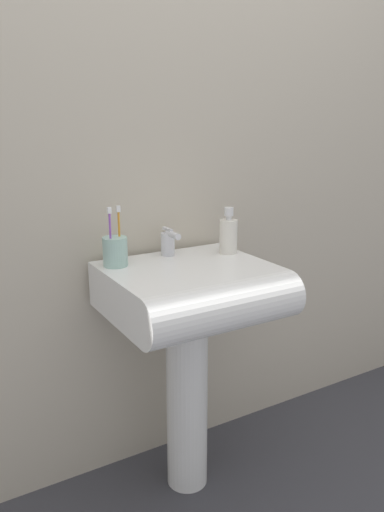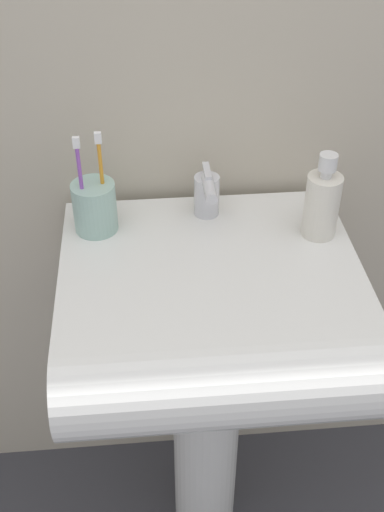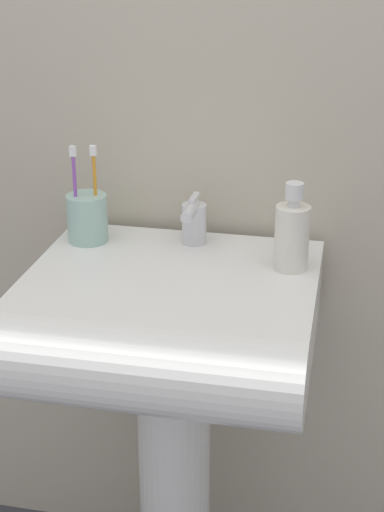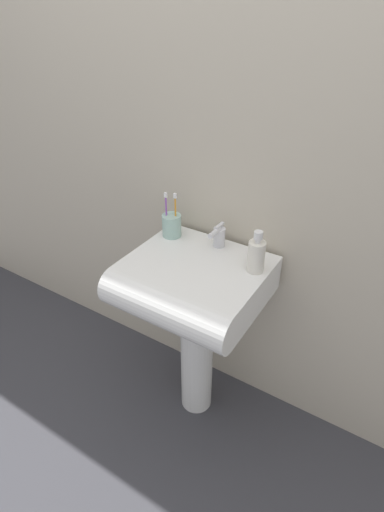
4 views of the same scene
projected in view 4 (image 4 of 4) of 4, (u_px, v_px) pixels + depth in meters
The scene contains 7 objects.
ground_plane at pixel (196, 401), 1.96m from camera, with size 6.00×6.00×0.00m, color #38383D.
wall_back at pixel (234, 146), 1.49m from camera, with size 5.00×0.05×2.40m, color #B7AD99.
sink_pedestal at pixel (197, 352), 1.78m from camera, with size 0.14×0.14×0.67m, color white.
sink_basin at pixel (190, 285), 1.52m from camera, with size 0.52×0.49×0.15m.
faucet at pixel (218, 236), 1.59m from camera, with size 0.05×0.10×0.10m.
toothbrush_cup at pixel (172, 225), 1.66m from camera, with size 0.08×0.08×0.20m.
soap_bottle at pixel (256, 255), 1.44m from camera, with size 0.06×0.06×0.16m.
Camera 4 is at (0.65, -1.08, 1.66)m, focal length 28.00 mm.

